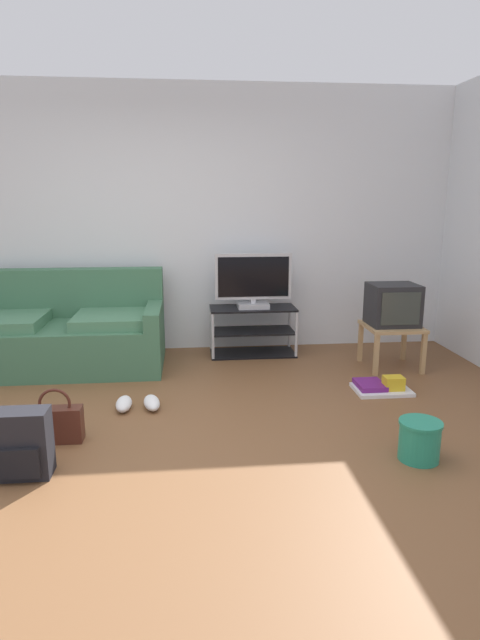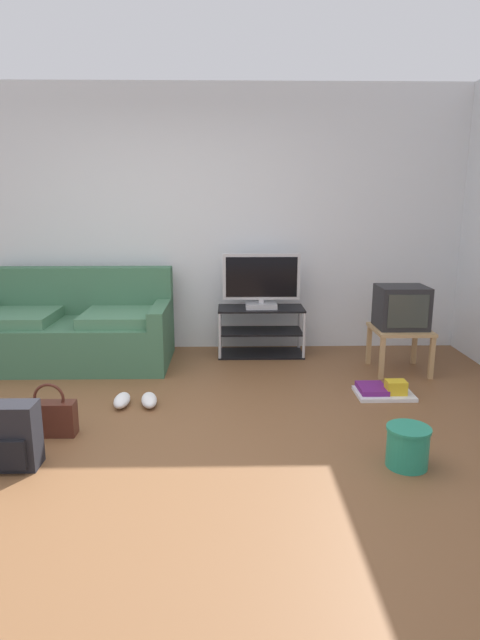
# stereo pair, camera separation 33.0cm
# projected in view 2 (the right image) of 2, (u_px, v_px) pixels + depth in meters

# --- Properties ---
(ground_plane) EXTENTS (9.00, 9.80, 0.02)m
(ground_plane) POSITION_uv_depth(u_px,v_px,m) (142.00, 450.00, 3.38)
(ground_plane) COLOR brown
(wall_back) EXTENTS (9.00, 0.10, 2.70)m
(wall_back) POSITION_uv_depth(u_px,v_px,m) (174.00, 221.00, 5.46)
(wall_back) COLOR silver
(wall_back) RESTS_ON ground_plane
(couch) EXTENTS (1.87, 0.93, 0.90)m
(couch) POSITION_uv_depth(u_px,v_px,m) (74.00, 330.00, 5.11)
(couch) COLOR #3D6B4C
(couch) RESTS_ON ground_plane
(tv_stand) EXTENTS (0.87, 0.40, 0.49)m
(tv_stand) POSITION_uv_depth(u_px,v_px,m) (261.00, 331.00, 5.39)
(tv_stand) COLOR black
(tv_stand) RESTS_ON ground_plane
(flat_tv) EXTENTS (0.77, 0.22, 0.55)m
(flat_tv) POSITION_uv_depth(u_px,v_px,m) (261.00, 282.00, 5.25)
(flat_tv) COLOR #B2B2B7
(flat_tv) RESTS_ON tv_stand
(side_table) EXTENTS (0.50, 0.50, 0.41)m
(side_table) POSITION_uv_depth(u_px,v_px,m) (400.00, 335.00, 4.84)
(side_table) COLOR tan
(side_table) RESTS_ON ground_plane
(crt_tv) EXTENTS (0.44, 0.38, 0.39)m
(crt_tv) POSITION_uv_depth(u_px,v_px,m) (401.00, 307.00, 4.79)
(crt_tv) COLOR #232326
(crt_tv) RESTS_ON side_table
(backpack) EXTENTS (0.32, 0.25, 0.40)m
(backpack) POSITION_uv_depth(u_px,v_px,m) (10.00, 436.00, 3.11)
(backpack) COLOR black
(backpack) RESTS_ON ground_plane
(handbag) EXTENTS (0.34, 0.12, 0.37)m
(handbag) POSITION_uv_depth(u_px,v_px,m) (50.00, 417.00, 3.55)
(handbag) COLOR #4C2319
(handbag) RESTS_ON ground_plane
(cleaning_bucket) EXTENTS (0.26, 0.26, 0.25)m
(cleaning_bucket) POSITION_uv_depth(u_px,v_px,m) (408.00, 445.00, 3.13)
(cleaning_bucket) COLOR #238466
(cleaning_bucket) RESTS_ON ground_plane
(sneakers_pair) EXTENTS (0.35, 0.29, 0.09)m
(sneakers_pair) POSITION_uv_depth(u_px,v_px,m) (136.00, 400.00, 4.08)
(sneakers_pair) COLOR white
(sneakers_pair) RESTS_ON ground_plane
(floor_tray) EXTENTS (0.46, 0.34, 0.14)m
(floor_tray) POSITION_uv_depth(u_px,v_px,m) (383.00, 391.00, 4.29)
(floor_tray) COLOR silver
(floor_tray) RESTS_ON ground_plane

